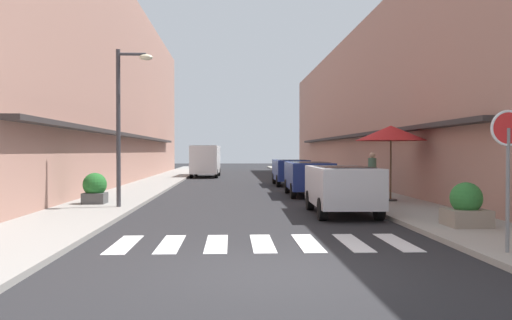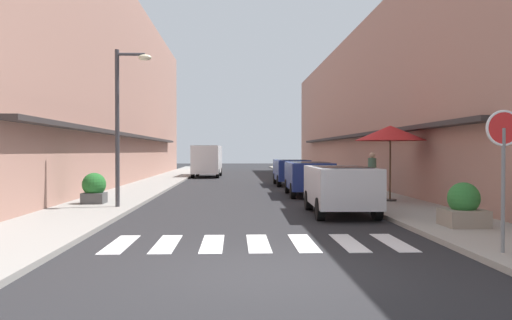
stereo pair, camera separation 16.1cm
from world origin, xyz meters
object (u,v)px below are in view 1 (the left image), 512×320
Objects in this scene: round_street_sign at (508,143)px; pedestrian_walking_near at (372,172)px; planter_corner at (466,207)px; parked_car_near at (342,185)px; delivery_van at (206,158)px; planter_midblock at (95,188)px; street_lamp at (124,110)px; parked_car_far at (290,169)px; parked_car_mid at (308,175)px; cafe_umbrella at (391,133)px.

round_street_sign is 1.44× the size of pedestrian_walking_near.
planter_corner is at bearing 77.21° from round_street_sign.
pedestrian_walking_near is at bearing 88.53° from planter_corner.
pedestrian_walking_near is (2.56, 5.98, 0.13)m from parked_car_near.
delivery_van reaches higher than pedestrian_walking_near.
street_lamp is at bearing -42.01° from planter_midblock.
parked_car_far is 2.31× the size of pedestrian_walking_near.
parked_car_far is at bearing 90.00° from parked_car_near.
cafe_umbrella is at bearing -56.13° from parked_car_mid.
round_street_sign is 9.80m from cafe_umbrella.
cafe_umbrella is at bearing 88.64° from planter_corner.
delivery_van is at bearing 107.20° from parked_car_mid.
pedestrian_walking_near is at bearing -66.37° from delivery_van.
delivery_van is 5.15× the size of planter_corner.
pedestrian_walking_near is (9.38, 4.43, -2.21)m from street_lamp.
cafe_umbrella is 10.73m from planter_midblock.
planter_corner is at bearing -77.16° from parked_car_mid.
planter_corner is at bearing -74.41° from delivery_van.
delivery_van reaches higher than parked_car_mid.
planter_midblock is 0.60× the size of pedestrian_walking_near.
round_street_sign is 3.66m from planter_corner.
round_street_sign is 0.92× the size of cafe_umbrella.
street_lamp reaches higher than planter_midblock.
parked_car_mid is at bearing -90.00° from parked_car_far.
delivery_van is 1.06× the size of street_lamp.
planter_corner is at bearing 116.75° from pedestrian_walking_near.
round_street_sign is 2.39× the size of planter_midblock.
parked_car_far is (0.00, 13.82, 0.00)m from parked_car_near.
parked_car_far is 1.60× the size of round_street_sign.
parked_car_mid is 8.95m from street_lamp.
parked_car_mid is 9.09m from planter_midblock.
parked_car_near is 0.74× the size of delivery_van.
delivery_van is 21.36m from planter_midblock.
planter_corner is 12.00m from planter_midblock.
cafe_umbrella reaches higher than parked_car_mid.
planter_midblock reaches higher than planter_corner.
round_street_sign is 11.75m from street_lamp.
parked_car_mid is 4.74m from cafe_umbrella.
cafe_umbrella reaches higher than round_street_sign.
delivery_van is at bearing 117.71° from parked_car_far.
street_lamp is (-8.40, 8.13, 1.20)m from round_street_sign.
parked_car_far is 11.07m from cafe_umbrella.
delivery_van is 3.10× the size of pedestrian_walking_near.
planter_midblock is 11.14m from pedestrian_walking_near.
cafe_umbrella is at bearing 116.50° from pedestrian_walking_near.
street_lamp is 10.70m from planter_corner.
pedestrian_walking_near is at bearing 17.24° from planter_midblock.
pedestrian_walking_near is at bearing 66.85° from parked_car_near.
planter_corner is (-0.15, -6.48, -2.00)m from cafe_umbrella.
parked_car_mid reaches higher than planter_corner.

